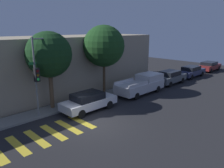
# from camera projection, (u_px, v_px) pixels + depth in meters

# --- Properties ---
(ground_plane) EXTENTS (60.00, 60.00, 0.00)m
(ground_plane) POSITION_uv_depth(u_px,v_px,m) (94.00, 124.00, 14.04)
(ground_plane) COLOR black
(sidewalk) EXTENTS (26.00, 1.66, 0.14)m
(sidewalk) POSITION_uv_depth(u_px,v_px,m) (60.00, 107.00, 16.80)
(sidewalk) COLOR slate
(sidewalk) RESTS_ON ground
(building_row) EXTENTS (26.00, 6.00, 5.25)m
(building_row) POSITION_uv_depth(u_px,v_px,m) (32.00, 68.00, 19.07)
(building_row) COLOR gray
(building_row) RESTS_ON ground
(crosswalk) EXTENTS (5.70, 2.60, 0.00)m
(crosswalk) POSITION_uv_depth(u_px,v_px,m) (45.00, 135.00, 12.57)
(crosswalk) COLOR gold
(crosswalk) RESTS_ON ground
(traffic_light_pole) EXTENTS (2.40, 0.56, 5.48)m
(traffic_light_pole) POSITION_uv_depth(u_px,v_px,m) (42.00, 66.00, 14.42)
(traffic_light_pole) COLOR slate
(traffic_light_pole) RESTS_ON ground
(sedan_near_corner) EXTENTS (4.28, 1.78, 1.38)m
(sedan_near_corner) POSITION_uv_depth(u_px,v_px,m) (89.00, 101.00, 16.20)
(sedan_near_corner) COLOR silver
(sedan_near_corner) RESTS_ON ground
(pickup_truck) EXTENTS (5.20, 1.98, 1.70)m
(pickup_truck) POSITION_uv_depth(u_px,v_px,m) (142.00, 84.00, 20.55)
(pickup_truck) COLOR #BCBCC1
(pickup_truck) RESTS_ON ground
(sedan_middle) EXTENTS (4.20, 1.77, 1.46)m
(sedan_middle) POSITION_uv_depth(u_px,v_px,m) (170.00, 77.00, 24.00)
(sedan_middle) COLOR #4C5156
(sedan_middle) RESTS_ON ground
(sedan_far_end) EXTENTS (4.67, 1.74, 1.36)m
(sedan_far_end) POSITION_uv_depth(u_px,v_px,m) (191.00, 71.00, 27.45)
(sedan_far_end) COLOR #2D3351
(sedan_far_end) RESTS_ON ground
(sedan_tail_of_row) EXTENTS (4.47, 1.83, 1.33)m
(sedan_tail_of_row) POSITION_uv_depth(u_px,v_px,m) (209.00, 66.00, 31.26)
(sedan_tail_of_row) COLOR maroon
(sedan_tail_of_row) RESTS_ON ground
(tree_near_corner) EXTENTS (3.32, 3.32, 5.81)m
(tree_near_corner) POSITION_uv_depth(u_px,v_px,m) (49.00, 55.00, 15.62)
(tree_near_corner) COLOR brown
(tree_near_corner) RESTS_ON ground
(tree_midblock) EXTENTS (3.67, 3.67, 6.29)m
(tree_midblock) POSITION_uv_depth(u_px,v_px,m) (104.00, 46.00, 19.20)
(tree_midblock) COLOR #4C3823
(tree_midblock) RESTS_ON ground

